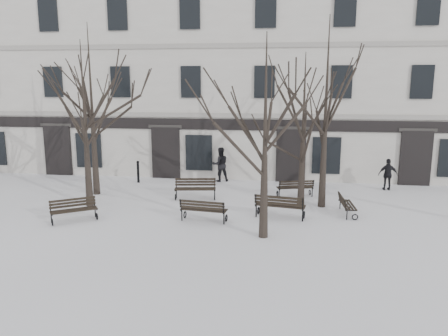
% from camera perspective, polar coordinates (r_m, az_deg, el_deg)
% --- Properties ---
extents(ground, '(100.00, 100.00, 0.00)m').
position_cam_1_polar(ground, '(16.99, -3.00, -7.39)').
color(ground, white).
rests_on(ground, ground).
extents(building, '(40.40, 10.20, 11.40)m').
position_cam_1_polar(building, '(28.93, 1.71, 11.41)').
color(building, beige).
rests_on(building, ground).
extents(tree_1, '(5.00, 5.00, 7.15)m').
position_cam_1_polar(tree_1, '(19.71, -17.83, 7.92)').
color(tree_1, black).
rests_on(tree_1, ground).
extents(tree_2, '(4.92, 4.92, 7.02)m').
position_cam_1_polar(tree_2, '(14.83, 5.44, 7.19)').
color(tree_2, black).
rests_on(tree_2, ground).
extents(tree_4, '(5.66, 5.66, 8.08)m').
position_cam_1_polar(tree_4, '(21.68, -17.00, 9.78)').
color(tree_4, black).
rests_on(tree_4, ground).
extents(tree_5, '(4.65, 4.65, 6.65)m').
position_cam_1_polar(tree_5, '(19.27, 10.39, 7.28)').
color(tree_5, black).
rests_on(tree_5, ground).
extents(tree_6, '(5.68, 5.68, 8.11)m').
position_cam_1_polar(tree_6, '(19.06, 13.26, 9.88)').
color(tree_6, black).
rests_on(tree_6, ground).
extents(bench_0, '(1.79, 1.49, 0.89)m').
position_cam_1_polar(bench_0, '(18.25, -19.04, -5.11)').
color(bench_0, black).
rests_on(bench_0, ground).
extents(bench_1, '(1.89, 0.89, 0.92)m').
position_cam_1_polar(bench_1, '(17.19, -2.71, -5.42)').
color(bench_1, black).
rests_on(bench_1, ground).
extents(bench_2, '(2.07, 1.06, 1.00)m').
position_cam_1_polar(bench_2, '(17.71, 7.31, -4.85)').
color(bench_2, black).
rests_on(bench_2, ground).
extents(bench_3, '(1.98, 0.96, 0.96)m').
position_cam_1_polar(bench_3, '(20.50, -3.77, -2.62)').
color(bench_3, black).
rests_on(bench_3, ground).
extents(bench_4, '(1.79, 1.03, 0.86)m').
position_cam_1_polar(bench_4, '(21.09, 9.29, -2.51)').
color(bench_4, black).
rests_on(bench_4, ground).
extents(bench_5, '(0.66, 1.62, 0.80)m').
position_cam_1_polar(bench_5, '(18.80, 15.67, -4.57)').
color(bench_5, black).
rests_on(bench_5, ground).
extents(bollard_a, '(0.15, 0.15, 1.21)m').
position_cam_1_polar(bollard_a, '(24.19, -11.16, -0.37)').
color(bollard_a, black).
rests_on(bollard_a, ground).
extents(bollard_b, '(0.14, 0.14, 1.13)m').
position_cam_1_polar(bollard_b, '(23.07, 12.71, -1.11)').
color(bollard_b, black).
rests_on(bollard_b, ground).
extents(pedestrian_b, '(1.12, 1.01, 1.89)m').
position_cam_1_polar(pedestrian_b, '(24.17, -0.49, -1.73)').
color(pedestrian_b, black).
rests_on(pedestrian_b, ground).
extents(pedestrian_c, '(0.95, 0.39, 1.61)m').
position_cam_1_polar(pedestrian_c, '(23.72, 20.49, -2.71)').
color(pedestrian_c, black).
rests_on(pedestrian_c, ground).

